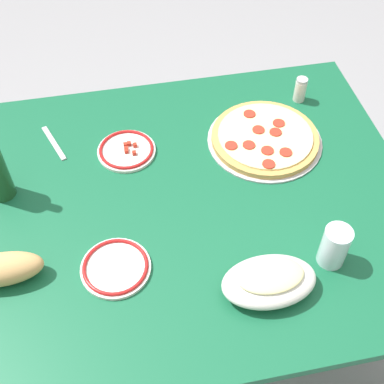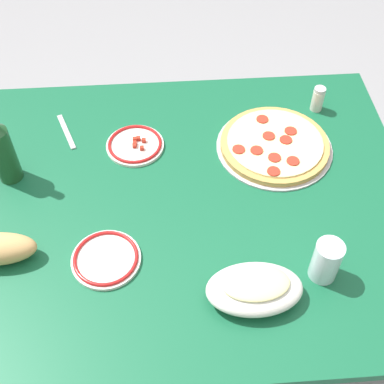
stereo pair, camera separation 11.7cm
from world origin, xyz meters
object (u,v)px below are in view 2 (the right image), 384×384
at_px(dining_table, 192,220).
at_px(baked_pasta_dish, 255,288).
at_px(water_glass, 326,261).
at_px(side_plate_far, 135,145).
at_px(spice_shaker, 318,99).
at_px(pepperoni_pizza, 274,145).
at_px(side_plate_near, 106,259).
at_px(wine_bottle, 1,150).

bearing_deg(dining_table, baked_pasta_dish, 111.70).
bearing_deg(baked_pasta_dish, water_glass, -164.47).
distance_m(dining_table, side_plate_far, 0.30).
bearing_deg(baked_pasta_dish, spice_shaker, -114.71).
xyz_separation_m(pepperoni_pizza, side_plate_near, (0.51, 0.38, -0.01)).
height_order(dining_table, spice_shaker, spice_shaker).
relative_size(baked_pasta_dish, spice_shaker, 2.76).
distance_m(pepperoni_pizza, wine_bottle, 0.81).
bearing_deg(water_glass, dining_table, -40.97).
bearing_deg(water_glass, side_plate_near, -8.22).
xyz_separation_m(dining_table, water_glass, (-0.32, 0.27, 0.16)).
height_order(wine_bottle, spice_shaker, wine_bottle).
relative_size(baked_pasta_dish, water_glass, 1.96).
bearing_deg(side_plate_near, water_glass, 171.78).
xyz_separation_m(pepperoni_pizza, baked_pasta_dish, (0.14, 0.51, 0.03)).
height_order(pepperoni_pizza, baked_pasta_dish, baked_pasta_dish).
distance_m(dining_table, side_plate_near, 0.33).
bearing_deg(side_plate_near, baked_pasta_dish, 160.37).
bearing_deg(dining_table, wine_bottle, -13.28).
bearing_deg(wine_bottle, side_plate_near, 132.57).
relative_size(pepperoni_pizza, side_plate_far, 2.00).
xyz_separation_m(wine_bottle, spice_shaker, (-0.98, -0.24, -0.07)).
bearing_deg(baked_pasta_dish, side_plate_near, -19.63).
xyz_separation_m(pepperoni_pizza, spice_shaker, (-0.17, -0.18, 0.03)).
bearing_deg(baked_pasta_dish, dining_table, -68.30).
relative_size(wine_bottle, side_plate_far, 1.55).
bearing_deg(water_glass, pepperoni_pizza, -84.72).
distance_m(wine_bottle, side_plate_far, 0.40).
relative_size(dining_table, spice_shaker, 14.93).
xyz_separation_m(dining_table, pepperoni_pizza, (-0.27, -0.19, 0.12)).
distance_m(wine_bottle, water_glass, 0.94).
bearing_deg(pepperoni_pizza, spice_shaker, -134.68).
xyz_separation_m(wine_bottle, side_plate_near, (-0.29, 0.32, -0.10)).
xyz_separation_m(pepperoni_pizza, side_plate_far, (0.44, -0.04, -0.01)).
relative_size(water_glass, side_plate_far, 0.67).
relative_size(dining_table, pepperoni_pizza, 3.57).
bearing_deg(wine_bottle, baked_pasta_dish, 145.76).
height_order(side_plate_far, spice_shaker, spice_shaker).
bearing_deg(pepperoni_pizza, side_plate_far, -4.95).
bearing_deg(water_glass, side_plate_far, -46.17).
bearing_deg(baked_pasta_dish, pepperoni_pizza, -105.61).
xyz_separation_m(wine_bottle, water_glass, (-0.85, 0.40, -0.05)).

